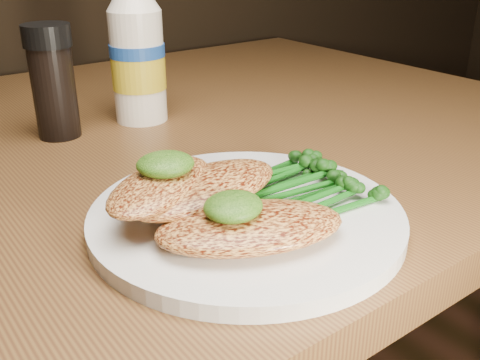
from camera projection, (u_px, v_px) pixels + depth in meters
plate at (246, 216)px, 0.46m from camera, size 0.26×0.26×0.01m
chicken_front at (250, 227)px, 0.40m from camera, size 0.16×0.12×0.02m
chicken_mid at (205, 188)px, 0.44m from camera, size 0.15×0.09×0.02m
chicken_back at (161, 185)px, 0.43m from camera, size 0.14×0.11×0.02m
pesto_front at (233, 206)px, 0.40m from camera, size 0.06×0.05×0.02m
pesto_back at (165, 164)px, 0.43m from camera, size 0.06×0.05×0.02m
broccolini_bundle at (291, 185)px, 0.47m from camera, size 0.16×0.14×0.02m
mayo_bottle at (137, 45)px, 0.67m from camera, size 0.07×0.07×0.19m
pepper_grinder at (53, 82)px, 0.63m from camera, size 0.06×0.06×0.13m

